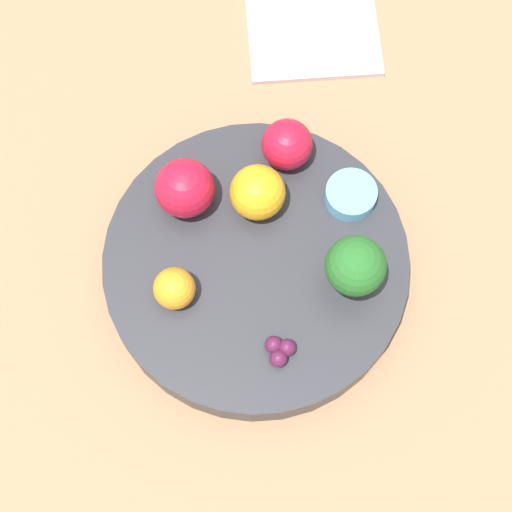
{
  "coord_description": "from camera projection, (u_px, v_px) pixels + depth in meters",
  "views": [
    {
      "loc": [
        0.25,
        0.01,
        0.75
      ],
      "look_at": [
        0.0,
        0.0,
        0.07
      ],
      "focal_mm": 60.0,
      "sensor_mm": 36.0,
      "label": 1
    }
  ],
  "objects": [
    {
      "name": "ground_plane",
      "position": [
        256.0,
        280.0,
        0.79
      ],
      "size": [
        6.0,
        6.0,
        0.0
      ],
      "primitive_type": "plane",
      "color": "gray"
    },
    {
      "name": "table_surface",
      "position": [
        256.0,
        277.0,
        0.78
      ],
      "size": [
        1.2,
        1.2,
        0.02
      ],
      "color": "#936D4C",
      "rests_on": "ground_plane"
    },
    {
      "name": "bowl",
      "position": [
        256.0,
        267.0,
        0.76
      ],
      "size": [
        0.27,
        0.27,
        0.04
      ],
      "color": "#2D2D33",
      "rests_on": "table_surface"
    },
    {
      "name": "broccoli",
      "position": [
        355.0,
        267.0,
        0.69
      ],
      "size": [
        0.05,
        0.05,
        0.07
      ],
      "color": "#99C17A",
      "rests_on": "bowl"
    },
    {
      "name": "apple_red",
      "position": [
        185.0,
        188.0,
        0.73
      ],
      "size": [
        0.05,
        0.05,
        0.05
      ],
      "color": "#B7142D",
      "rests_on": "bowl"
    },
    {
      "name": "apple_green",
      "position": [
        287.0,
        145.0,
        0.75
      ],
      "size": [
        0.05,
        0.05,
        0.05
      ],
      "color": "#B7142D",
      "rests_on": "bowl"
    },
    {
      "name": "orange_front",
      "position": [
        174.0,
        288.0,
        0.71
      ],
      "size": [
        0.04,
        0.04,
        0.04
      ],
      "color": "orange",
      "rests_on": "bowl"
    },
    {
      "name": "orange_back",
      "position": [
        257.0,
        192.0,
        0.74
      ],
      "size": [
        0.05,
        0.05,
        0.05
      ],
      "color": "orange",
      "rests_on": "bowl"
    },
    {
      "name": "grape_cluster",
      "position": [
        280.0,
        350.0,
        0.71
      ],
      "size": [
        0.03,
        0.03,
        0.02
      ],
      "color": "#511938",
      "rests_on": "bowl"
    },
    {
      "name": "small_cup",
      "position": [
        351.0,
        195.0,
        0.75
      ],
      "size": [
        0.05,
        0.05,
        0.02
      ],
      "color": "#66B2DB",
      "rests_on": "bowl"
    },
    {
      "name": "napkin",
      "position": [
        311.0,
        18.0,
        0.86
      ],
      "size": [
        0.16,
        0.14,
        0.01
      ],
      "color": "beige",
      "rests_on": "table_surface"
    }
  ]
}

